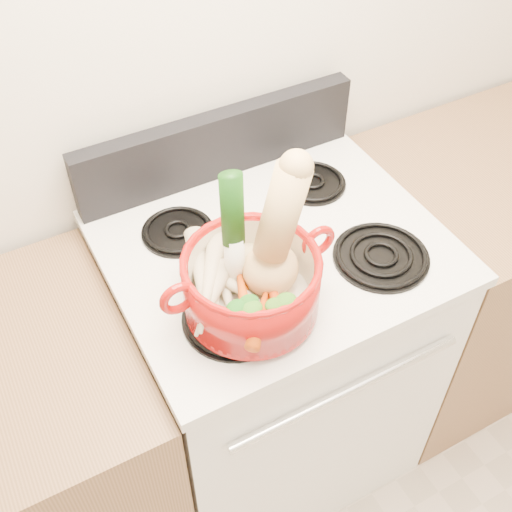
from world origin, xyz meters
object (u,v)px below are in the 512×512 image
dutch_oven (251,284)px  squash (271,235)px  stove_body (272,361)px  leek (234,233)px

dutch_oven → squash: size_ratio=0.92×
stove_body → leek: 0.72m
dutch_oven → leek: bearing=104.9°
stove_body → dutch_oven: 0.62m
stove_body → squash: bearing=-123.4°
dutch_oven → leek: size_ratio=0.92×
stove_body → leek: bearing=-145.6°
squash → leek: bearing=139.1°
stove_body → dutch_oven: (-0.15, -0.16, 0.58)m
squash → leek: 0.07m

